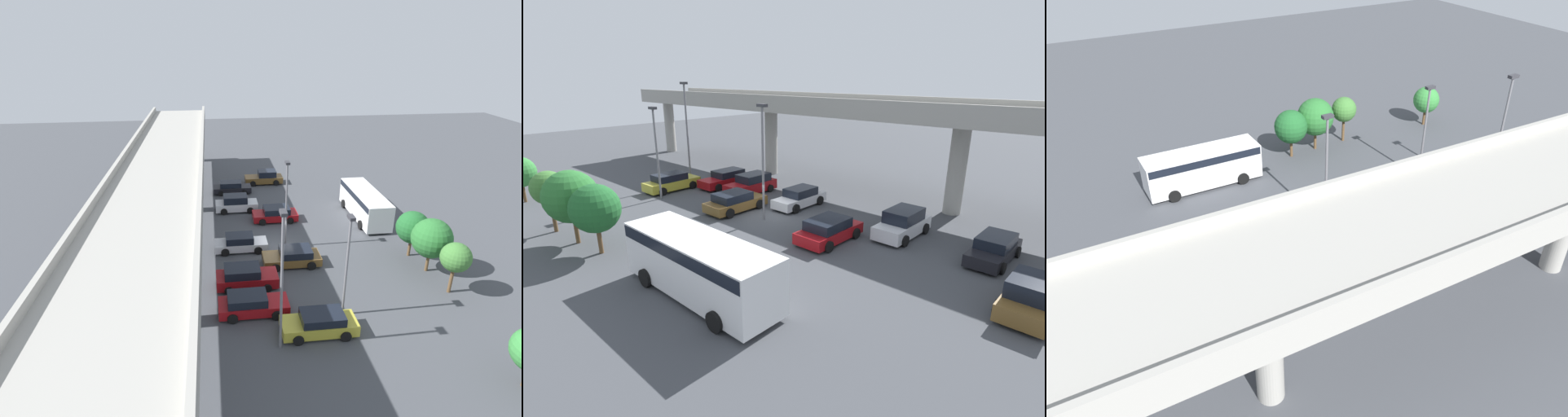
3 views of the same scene
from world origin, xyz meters
TOP-DOWN VIEW (x-y plane):
  - ground_plane at (0.00, 0.00)m, footprint 117.63×117.63m
  - highway_overpass at (0.00, 9.52)m, footprint 56.12×6.96m
  - parked_car_0 at (-11.05, -0.88)m, footprint 2.08×4.75m
  - parked_car_1 at (-8.58, 3.13)m, footprint 2.09×4.69m
  - parked_car_2 at (-5.35, 3.25)m, footprint 2.14×4.53m
  - parked_car_3 at (-2.74, -0.80)m, footprint 2.26×4.63m
  - parked_car_4 at (0.07, 3.21)m, footprint 1.97×4.50m
  - parked_car_5 at (5.75, -0.71)m, footprint 2.26×4.42m
  - parked_car_6 at (8.61, 3.02)m, footprint 2.07×4.39m
  - parked_car_7 at (13.88, 3.19)m, footprint 1.97×4.35m
  - parked_car_8 at (16.68, -1.05)m, footprint 2.15×4.62m
  - shuttle_bus at (5.41, -9.77)m, footprint 8.49×2.82m
  - lamp_post_near_aisle at (0.22, -0.74)m, footprint 0.70×0.35m
  - lamp_post_mid_lot at (-12.03, 1.77)m, footprint 0.70×0.35m
  - lamp_post_by_overpass at (-9.47, -2.87)m, footprint 0.70×0.35m
  - tree_front_left at (-16.47, -10.65)m, footprint 2.36×2.36m
  - tree_front_centre at (-7.93, -11.33)m, footprint 2.13×2.13m
  - tree_front_right at (-4.98, -11.12)m, footprint 3.08×3.08m
  - tree_front_far_right at (-2.53, -10.82)m, footprint 2.71×2.71m

SIDE VIEW (x-z plane):
  - ground_plane at x=0.00m, z-range 0.00..0.00m
  - parked_car_7 at x=13.88m, z-range -0.03..1.36m
  - parked_car_3 at x=-2.74m, z-range -0.02..1.40m
  - parked_car_4 at x=0.07m, z-range -0.04..1.42m
  - parked_car_5 at x=5.75m, z-range -0.02..1.41m
  - parked_car_1 at x=-8.58m, z-range -0.02..1.44m
  - parked_car_0 at x=-11.05m, z-range -0.02..1.46m
  - parked_car_8 at x=16.68m, z-range -0.07..1.59m
  - parked_car_2 at x=-5.35m, z-range -0.04..1.59m
  - parked_car_6 at x=8.61m, z-range -0.05..1.68m
  - shuttle_bus at x=5.41m, z-range 0.27..3.06m
  - tree_front_left at x=-16.47m, z-range 0.60..4.20m
  - tree_front_far_right at x=-2.53m, z-range 0.63..4.63m
  - tree_front_centre at x=-7.93m, z-range 0.89..4.84m
  - tree_front_right at x=-4.98m, z-range 0.66..5.08m
  - lamp_post_by_overpass at x=-9.47m, z-range 0.67..7.92m
  - lamp_post_near_aisle at x=0.22m, z-range 0.68..8.48m
  - lamp_post_mid_lot at x=-12.03m, z-range 0.70..9.65m
  - highway_overpass at x=0.00m, z-range 2.62..10.52m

